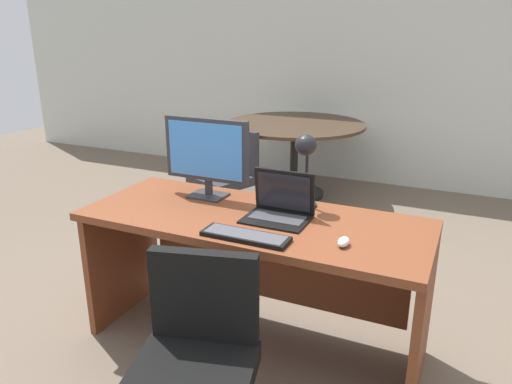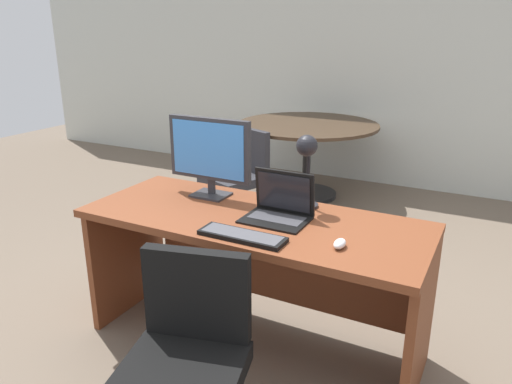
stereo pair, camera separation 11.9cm
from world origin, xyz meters
The scene contains 11 objects.
ground centered at (0.00, 1.50, 0.00)m, with size 12.00×12.00×0.00m, color #6B5B4C.
back_wall centered at (0.00, 3.29, 1.40)m, with size 10.00×0.10×2.80m, color silver.
desk centered at (0.00, 0.05, 0.54)m, with size 1.75×0.70×0.75m.
monitor centered at (-0.36, 0.17, 1.00)m, with size 0.50×0.16×0.44m.
laptop centered at (0.13, 0.06, 0.82)m, with size 0.32×0.24×0.23m.
keyboard centered at (0.08, -0.26, 0.76)m, with size 0.41×0.12×0.02m.
mouse centered at (0.50, -0.15, 0.77)m, with size 0.05×0.09×0.04m.
desk_lamp centered at (0.19, 0.24, 1.03)m, with size 0.12×0.14×0.39m.
office_chair centered at (0.11, -0.76, 0.34)m, with size 0.56×0.58×0.83m.
meeting_table centered at (-0.68, 2.46, 0.57)m, with size 1.39×1.39×0.75m.
meeting_chair_near centered at (-1.02, 1.62, 0.31)m, with size 0.60×0.61×0.79m.
Camera 2 is at (1.07, -2.02, 1.65)m, focal length 34.27 mm.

